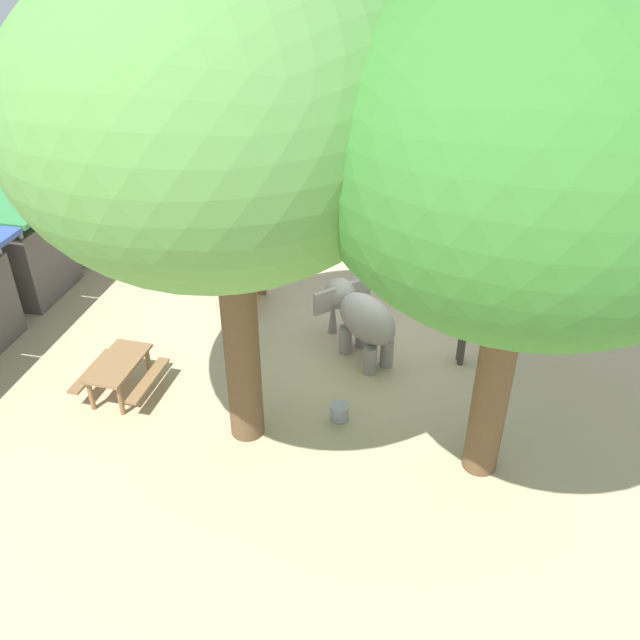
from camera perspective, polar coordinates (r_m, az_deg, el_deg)
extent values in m
plane|color=tan|center=(14.94, 3.68, -2.81)|extent=(60.00, 60.00, 0.00)
cylinder|color=gray|center=(14.76, 2.16, -1.70)|extent=(0.28, 0.28, 0.65)
cylinder|color=gray|center=(14.98, 3.58, -1.16)|extent=(0.28, 0.28, 0.65)
cylinder|color=gray|center=(14.18, 4.27, -3.41)|extent=(0.28, 0.28, 0.65)
cylinder|color=gray|center=(14.41, 5.71, -2.81)|extent=(0.28, 0.28, 0.65)
ellipsoid|color=gray|center=(14.18, 4.02, 0.13)|extent=(1.73, 1.75, 0.98)
sphere|color=gray|center=(14.80, 1.69, 2.28)|extent=(0.70, 0.70, 0.70)
cone|color=gray|center=(15.31, 1.10, 0.69)|extent=(0.22, 0.22, 1.10)
cube|color=gray|center=(14.50, 0.44, 1.59)|extent=(0.47, 0.46, 0.52)
cube|color=gray|center=(14.97, 3.37, 2.60)|extent=(0.47, 0.46, 0.52)
cylinder|color=#3F3833|center=(14.65, 11.99, -2.38)|extent=(0.14, 0.14, 0.82)
cylinder|color=#3F3833|center=(14.80, 11.91, -1.98)|extent=(0.14, 0.14, 0.82)
cylinder|color=silver|center=(14.35, 12.26, 0.11)|extent=(0.32, 0.32, 0.58)
sphere|color=tan|center=(14.14, 12.45, 1.48)|extent=(0.22, 0.22, 0.22)
cylinder|color=silver|center=(14.16, 12.38, -0.29)|extent=(0.09, 0.09, 0.55)
cylinder|color=silver|center=(14.51, 12.16, 0.61)|extent=(0.09, 0.09, 0.55)
cylinder|color=brown|center=(11.31, 14.62, -4.69)|extent=(0.61, 0.61, 3.98)
ellipsoid|color=#387A2D|center=(9.58, 17.81, 13.73)|extent=(6.69, 6.13, 4.74)
cylinder|color=brown|center=(11.68, -6.75, -1.61)|extent=(0.63, 0.63, 4.24)
ellipsoid|color=#569342|center=(10.03, -8.24, 17.22)|extent=(6.64, 6.09, 4.70)
cube|color=brown|center=(16.51, -5.81, 2.70)|extent=(1.41, 0.44, 0.06)
cube|color=brown|center=(16.45, -6.41, 3.46)|extent=(1.40, 0.10, 0.40)
cube|color=brown|center=(17.06, -5.19, 2.86)|extent=(0.09, 0.36, 0.42)
cube|color=brown|center=(16.21, -6.37, 1.06)|extent=(0.09, 0.36, 0.42)
cube|color=olive|center=(13.93, -16.87, -3.53)|extent=(1.52, 0.84, 0.06)
cylinder|color=olive|center=(14.71, -16.61, -3.23)|extent=(0.10, 0.10, 0.72)
cylinder|color=olive|center=(14.42, -14.39, -3.63)|extent=(0.10, 0.10, 0.72)
cylinder|color=olive|center=(13.92, -18.93, -6.01)|extent=(0.10, 0.10, 0.72)
cylinder|color=olive|center=(13.61, -16.63, -6.50)|extent=(0.10, 0.10, 0.72)
cube|color=olive|center=(14.41, -18.82, -4.12)|extent=(1.51, 0.28, 0.05)
cube|color=olive|center=(13.83, -14.43, -4.98)|extent=(1.51, 0.28, 0.05)
cube|color=#9E7A51|center=(18.06, 11.38, 6.06)|extent=(0.80, 1.50, 0.06)
cylinder|color=#9E7A51|center=(18.53, 13.15, 5.19)|extent=(0.10, 0.10, 0.72)
cylinder|color=#9E7A51|center=(17.96, 13.10, 4.27)|extent=(0.10, 0.10, 0.72)
cylinder|color=#9E7A51|center=(18.53, 9.45, 5.63)|extent=(0.10, 0.10, 0.72)
cylinder|color=#9E7A51|center=(17.96, 9.28, 4.73)|extent=(0.10, 0.10, 0.72)
cube|color=#9E7A51|center=(18.76, 11.38, 6.04)|extent=(0.24, 1.50, 0.05)
cube|color=#9E7A51|center=(17.65, 11.16, 4.28)|extent=(0.24, 1.50, 0.05)
cylinder|color=gray|center=(16.55, -24.95, 2.62)|extent=(0.10, 0.10, 2.40)
cube|color=#59514C|center=(18.28, -23.96, 4.96)|extent=(2.00, 1.80, 2.00)
cube|color=#388C47|center=(17.71, -25.01, 9.13)|extent=(2.50, 2.50, 0.12)
cylinder|color=gray|center=(19.30, -24.64, 6.90)|extent=(0.10, 0.10, 2.40)
cylinder|color=gray|center=(18.41, -20.52, 6.64)|extent=(0.10, 0.10, 2.40)
cylinder|color=gray|center=(17.10, -23.49, 3.96)|extent=(0.10, 0.10, 2.40)
cube|color=#59514C|center=(20.20, -19.99, 8.41)|extent=(2.00, 1.80, 2.00)
cube|color=#C63833|center=(19.69, -20.79, 12.26)|extent=(2.50, 2.50, 0.12)
cylinder|color=gray|center=(21.24, -20.79, 10.01)|extent=(0.10, 0.10, 2.40)
cylinder|color=gray|center=(20.43, -16.88, 9.87)|extent=(0.10, 0.10, 2.40)
cylinder|color=gray|center=(19.88, -23.38, 7.92)|extent=(0.10, 0.10, 2.40)
cylinder|color=gray|center=(19.01, -19.32, 7.71)|extent=(0.10, 0.10, 2.40)
cylinder|color=gray|center=(13.08, 1.66, -7.85)|extent=(0.36, 0.36, 0.32)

